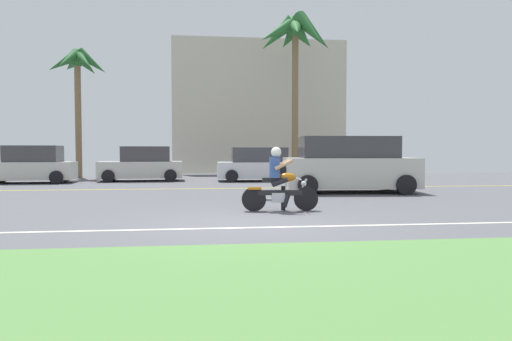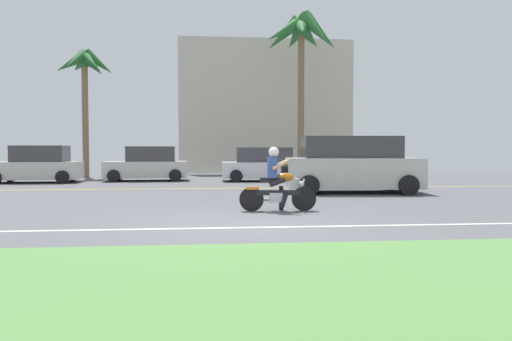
% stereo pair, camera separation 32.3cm
% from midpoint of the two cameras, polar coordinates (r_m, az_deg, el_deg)
% --- Properties ---
extents(ground, '(56.00, 30.00, 0.04)m').
position_cam_midpoint_polar(ground, '(11.87, -3.51, -4.42)').
color(ground, '#545459').
extents(grass_median, '(56.00, 3.80, 0.06)m').
position_cam_midpoint_polar(grass_median, '(4.91, 1.35, -13.87)').
color(grass_median, '#548442').
rests_on(grass_median, ground).
extents(lane_line_near, '(50.40, 0.12, 0.01)m').
position_cam_midpoint_polar(lane_line_near, '(8.42, -2.15, -7.14)').
color(lane_line_near, silver).
rests_on(lane_line_near, ground).
extents(lane_line_far, '(50.40, 0.12, 0.01)m').
position_cam_midpoint_polar(lane_line_far, '(17.01, -4.51, -2.24)').
color(lane_line_far, yellow).
rests_on(lane_line_far, ground).
extents(motorcyclist, '(1.79, 0.58, 1.50)m').
position_cam_midpoint_polar(motorcyclist, '(10.64, 2.06, -1.69)').
color(motorcyclist, black).
rests_on(motorcyclist, ground).
extents(suv_nearby, '(4.64, 2.40, 1.88)m').
position_cam_midpoint_polar(suv_nearby, '(15.64, 10.91, 0.64)').
color(suv_nearby, beige).
rests_on(suv_nearby, ground).
extents(parked_car_0, '(3.81, 1.94, 1.62)m').
position_cam_midpoint_polar(parked_car_0, '(22.14, -26.72, 0.54)').
color(parked_car_0, beige).
rests_on(parked_car_0, ground).
extents(parked_car_1, '(3.83, 2.00, 1.59)m').
position_cam_midpoint_polar(parked_car_1, '(21.82, -14.39, 0.68)').
color(parked_car_1, beige).
rests_on(parked_car_1, ground).
extents(parked_car_2, '(4.35, 1.86, 1.54)m').
position_cam_midpoint_polar(parked_car_2, '(21.10, 0.42, 0.65)').
color(parked_car_2, silver).
rests_on(parked_car_2, ground).
extents(palm_tree_0, '(3.26, 3.26, 6.66)m').
position_cam_midpoint_polar(palm_tree_0, '(25.72, -21.69, 11.64)').
color(palm_tree_0, brown).
rests_on(palm_tree_0, ground).
extents(palm_tree_1, '(4.40, 4.56, 8.91)m').
position_cam_midpoint_polar(palm_tree_1, '(26.11, 4.56, 16.05)').
color(palm_tree_1, brown).
rests_on(palm_tree_1, ground).
extents(building_far, '(10.73, 4.00, 8.23)m').
position_cam_midpoint_polar(building_far, '(30.09, -0.18, 7.68)').
color(building_far, beige).
rests_on(building_far, ground).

